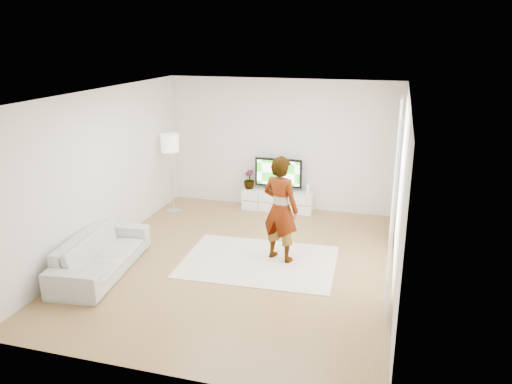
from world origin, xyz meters
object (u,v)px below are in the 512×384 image
(media_console, at_px, (278,200))
(floor_lamp, at_px, (170,146))
(television, at_px, (278,173))
(player, at_px, (281,209))
(sofa, at_px, (101,254))
(rug, at_px, (259,261))

(media_console, distance_m, floor_lamp, 2.57)
(television, bearing_deg, media_console, -90.00)
(media_console, xyz_separation_m, player, (0.62, -2.45, 0.70))
(television, distance_m, sofa, 4.26)
(player, bearing_deg, rug, 52.32)
(media_console, height_order, rug, media_console)
(player, height_order, floor_lamp, player)
(sofa, xyz_separation_m, floor_lamp, (-0.13, 2.98, 1.12))
(television, xyz_separation_m, sofa, (-2.03, -3.71, -0.50))
(media_console, distance_m, player, 2.63)
(media_console, bearing_deg, rug, -83.32)
(player, bearing_deg, sofa, 45.21)
(sofa, bearing_deg, rug, -72.93)
(media_console, bearing_deg, television, 90.00)
(media_console, height_order, player, player)
(sofa, bearing_deg, floor_lamp, -4.27)
(rug, distance_m, player, 0.98)
(floor_lamp, bearing_deg, television, 18.79)
(player, bearing_deg, media_console, -55.34)
(media_console, bearing_deg, floor_lamp, -161.88)
(sofa, height_order, floor_lamp, floor_lamp)
(media_console, relative_size, player, 0.85)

